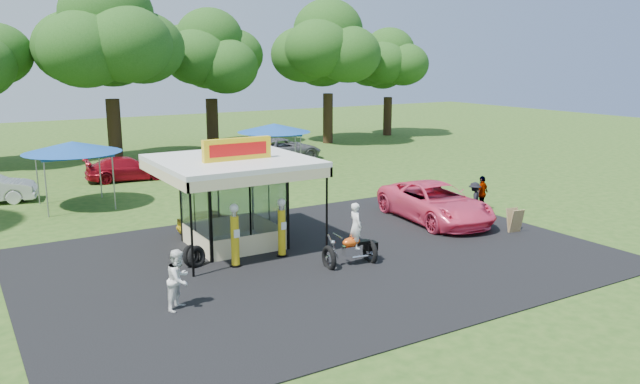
# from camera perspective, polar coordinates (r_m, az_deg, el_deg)

# --- Properties ---
(ground) EXTENTS (120.00, 120.00, 0.00)m
(ground) POSITION_cam_1_polar(r_m,az_deg,el_deg) (20.74, 2.91, -7.58)
(ground) COLOR #284A17
(ground) RESTS_ON ground
(asphalt_apron) EXTENTS (20.00, 14.00, 0.04)m
(asphalt_apron) POSITION_cam_1_polar(r_m,az_deg,el_deg) (22.32, 0.02, -6.06)
(asphalt_apron) COLOR black
(asphalt_apron) RESTS_ON ground
(gas_station_kiosk) EXTENTS (5.40, 5.40, 4.18)m
(gas_station_kiosk) POSITION_cam_1_polar(r_m,az_deg,el_deg) (23.54, -7.94, -0.75)
(gas_station_kiosk) COLOR white
(gas_station_kiosk) RESTS_ON ground
(gas_pump_left) EXTENTS (0.41, 0.41, 2.22)m
(gas_pump_left) POSITION_cam_1_polar(r_m,az_deg,el_deg) (21.34, -7.79, -4.10)
(gas_pump_left) COLOR black
(gas_pump_left) RESTS_ON ground
(gas_pump_right) EXTENTS (0.40, 0.40, 2.15)m
(gas_pump_right) POSITION_cam_1_polar(r_m,az_deg,el_deg) (22.28, -3.52, -3.40)
(gas_pump_right) COLOR black
(gas_pump_right) RESTS_ON ground
(motorcycle) EXTENTS (1.96, 1.06, 2.28)m
(motorcycle) POSITION_cam_1_polar(r_m,az_deg,el_deg) (21.45, 3.09, -4.42)
(motorcycle) COLOR black
(motorcycle) RESTS_ON ground
(spare_tires) EXTENTS (0.98, 0.82, 0.79)m
(spare_tires) POSITION_cam_1_polar(r_m,az_deg,el_deg) (21.78, -11.47, -5.78)
(spare_tires) COLOR black
(spare_tires) RESTS_ON ground
(a_frame_sign) EXTENTS (0.59, 0.58, 1.00)m
(a_frame_sign) POSITION_cam_1_polar(r_m,az_deg,el_deg) (26.60, 17.37, -2.53)
(a_frame_sign) COLOR #593819
(a_frame_sign) RESTS_ON ground
(kiosk_car) EXTENTS (2.82, 1.13, 0.96)m
(kiosk_car) POSITION_cam_1_polar(r_m,az_deg,el_deg) (25.84, -9.81, -2.63)
(kiosk_car) COLOR gold
(kiosk_car) RESTS_ON ground
(pink_sedan) EXTENTS (3.47, 6.31, 1.67)m
(pink_sedan) POSITION_cam_1_polar(r_m,az_deg,el_deg) (27.57, 10.47, -0.95)
(pink_sedan) COLOR #F7436D
(pink_sedan) RESTS_ON ground
(spectator_west) EXTENTS (1.08, 1.07, 1.76)m
(spectator_west) POSITION_cam_1_polar(r_m,az_deg,el_deg) (18.21, -12.78, -7.80)
(spectator_west) COLOR white
(spectator_west) RESTS_ON ground
(spectator_east_a) EXTENTS (1.14, 1.03, 1.53)m
(spectator_east_a) POSITION_cam_1_polar(r_m,az_deg,el_deg) (29.00, 13.93, -0.60)
(spectator_east_a) COLOR black
(spectator_east_a) RESTS_ON ground
(spectator_east_b) EXTENTS (1.04, 0.66, 1.65)m
(spectator_east_b) POSITION_cam_1_polar(r_m,az_deg,el_deg) (29.97, 14.59, -0.12)
(spectator_east_b) COLOR gray
(spectator_east_b) RESTS_ON ground
(bg_car_b) EXTENTS (4.84, 2.28, 1.36)m
(bg_car_b) POSITION_cam_1_polar(r_m,az_deg,el_deg) (37.94, -17.20, 2.05)
(bg_car_b) COLOR maroon
(bg_car_b) RESTS_ON ground
(bg_car_c) EXTENTS (4.90, 2.70, 1.58)m
(bg_car_c) POSITION_cam_1_polar(r_m,az_deg,el_deg) (38.27, -9.39, 2.69)
(bg_car_c) COLOR #A4A4A8
(bg_car_c) RESTS_ON ground
(bg_car_d) EXTENTS (5.53, 2.64, 1.52)m
(bg_car_d) POSITION_cam_1_polar(r_m,az_deg,el_deg) (43.60, -3.42, 3.95)
(bg_car_d) COLOR #5B5B5D
(bg_car_d) RESTS_ON ground
(tent_west) EXTENTS (4.52, 4.52, 3.16)m
(tent_west) POSITION_cam_1_polar(r_m,az_deg,el_deg) (31.63, -21.72, 3.79)
(tent_west) COLOR gray
(tent_west) RESTS_ON ground
(tent_east) EXTENTS (4.44, 4.44, 3.10)m
(tent_east) POSITION_cam_1_polar(r_m,az_deg,el_deg) (38.04, -4.23, 5.83)
(tent_east) COLOR gray
(tent_east) RESTS_ON ground
(oak_far_c) EXTENTS (10.29, 10.29, 12.13)m
(oak_far_c) POSITION_cam_1_polar(r_m,az_deg,el_deg) (44.31, -18.76, 12.47)
(oak_far_c) COLOR black
(oak_far_c) RESTS_ON ground
(oak_far_d) EXTENTS (8.86, 8.86, 10.55)m
(oak_far_d) POSITION_cam_1_polar(r_m,az_deg,el_deg) (50.54, -10.01, 11.70)
(oak_far_d) COLOR black
(oak_far_d) RESTS_ON ground
(oak_far_e) EXTENTS (9.56, 9.56, 11.38)m
(oak_far_e) POSITION_cam_1_polar(r_m,az_deg,el_deg) (51.90, 0.74, 12.49)
(oak_far_e) COLOR black
(oak_far_e) RESTS_ON ground
(oak_far_f) EXTENTS (7.82, 7.82, 9.42)m
(oak_far_f) POSITION_cam_1_polar(r_m,az_deg,el_deg) (57.60, 6.29, 11.18)
(oak_far_f) COLOR black
(oak_far_f) RESTS_ON ground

